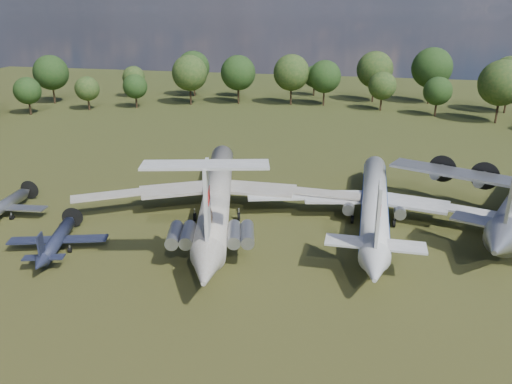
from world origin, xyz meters
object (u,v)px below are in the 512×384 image
(small_prop_west, at_px, (57,243))
(tu104_jet, at_px, (374,206))
(il62_airliner, at_px, (217,198))
(person_on_il62, at_px, (210,215))
(small_prop_northwest, at_px, (2,210))

(small_prop_west, bearing_deg, tu104_jet, 8.23)
(il62_airliner, relative_size, person_on_il62, 28.03)
(small_prop_west, height_order, person_on_il62, person_on_il62)
(tu104_jet, relative_size, small_prop_west, 2.94)
(person_on_il62, bearing_deg, il62_airliner, -95.30)
(small_prop_northwest, bearing_deg, il62_airliner, 8.63)
(small_prop_west, distance_m, small_prop_northwest, 14.28)
(il62_airliner, bearing_deg, person_on_il62, -90.00)
(tu104_jet, distance_m, small_prop_west, 37.71)
(tu104_jet, relative_size, person_on_il62, 24.84)
(il62_airliner, distance_m, tu104_jet, 19.96)
(il62_airliner, xyz_separation_m, small_prop_northwest, (-26.62, -7.47, -1.25))
(small_prop_northwest, height_order, person_on_il62, person_on_il62)
(small_prop_west, xyz_separation_m, person_on_il62, (17.45, 1.33, 4.54))
(small_prop_northwest, relative_size, person_on_il62, 8.84)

